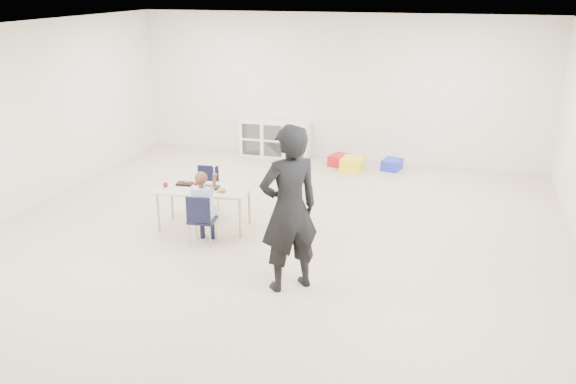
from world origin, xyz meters
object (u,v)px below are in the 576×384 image
(table, at_px, (204,208))
(chair_near, at_px, (202,219))
(cubby_shelf, at_px, (275,139))
(adult, at_px, (289,209))
(child, at_px, (202,204))

(table, relative_size, chair_near, 1.90)
(chair_near, distance_m, cubby_shelf, 4.44)
(table, xyz_separation_m, cubby_shelf, (-0.17, 3.90, 0.05))
(cubby_shelf, xyz_separation_m, adult, (1.83, -5.28, 0.61))
(child, xyz_separation_m, adult, (1.45, -0.85, 0.40))
(child, height_order, cubby_shelf, child)
(table, xyz_separation_m, child, (0.21, -0.53, 0.26))
(cubby_shelf, bearing_deg, table, -87.53)
(child, xyz_separation_m, cubby_shelf, (-0.37, 4.43, -0.21))
(chair_near, relative_size, cubby_shelf, 0.51)
(table, distance_m, adult, 2.26)
(child, relative_size, cubby_shelf, 0.81)
(chair_near, height_order, adult, adult)
(child, distance_m, cubby_shelf, 4.45)
(chair_near, xyz_separation_m, child, (0.00, 0.00, 0.21))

